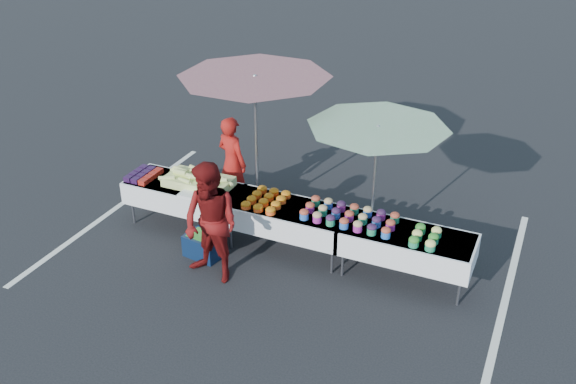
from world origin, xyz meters
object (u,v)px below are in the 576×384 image
at_px(vendor, 232,163).
at_px(customer, 211,224).
at_px(table_right, 407,244).
at_px(table_left, 185,193).
at_px(table_center, 288,217).
at_px(umbrella_right, 377,138).
at_px(umbrella_left, 255,89).
at_px(storage_bin, 204,245).

distance_m(vendor, customer, 2.10).
bearing_deg(table_right, customer, -156.70).
bearing_deg(table_left, table_center, 0.00).
bearing_deg(table_right, table_left, 180.00).
bearing_deg(umbrella_right, table_right, -36.77).
bearing_deg(vendor, customer, 129.28).
bearing_deg(table_left, umbrella_left, 41.85).
bearing_deg(vendor, table_center, 166.22).
distance_m(vendor, umbrella_right, 2.80).
height_order(table_right, customer, customer).
bearing_deg(vendor, umbrella_right, -170.44).
distance_m(table_right, umbrella_left, 3.25).
height_order(table_center, umbrella_left, umbrella_left).
height_order(table_right, storage_bin, table_right).
bearing_deg(umbrella_right, vendor, 171.00).
distance_m(table_center, umbrella_right, 1.78).
distance_m(table_left, umbrella_left, 2.01).
xyz_separation_m(table_center, umbrella_right, (1.14, 0.49, 1.28)).
bearing_deg(table_center, table_left, 180.00).
distance_m(table_left, umbrella_right, 3.24).
xyz_separation_m(table_left, customer, (1.12, -1.07, 0.30)).
height_order(table_center, customer, customer).
relative_size(vendor, umbrella_left, 0.52).
xyz_separation_m(vendor, umbrella_right, (2.56, -0.41, 1.06)).
height_order(customer, umbrella_right, umbrella_right).
bearing_deg(storage_bin, table_center, 39.44).
xyz_separation_m(table_center, storage_bin, (-1.08, -0.65, -0.40)).
bearing_deg(vendor, umbrella_left, -172.39).
xyz_separation_m(table_left, storage_bin, (0.72, -0.65, -0.40)).
bearing_deg(table_left, customer, -43.51).
relative_size(vendor, storage_bin, 2.71).
bearing_deg(umbrella_left, umbrella_right, -8.51).
height_order(customer, umbrella_left, umbrella_left).
xyz_separation_m(umbrella_left, umbrella_right, (2.05, -0.31, -0.33)).
bearing_deg(vendor, table_left, 85.68).
bearing_deg(umbrella_right, table_left, -170.46).
bearing_deg(customer, table_left, 148.18).
height_order(table_left, table_center, same).
height_order(vendor, umbrella_left, umbrella_left).
distance_m(customer, storage_bin, 0.91).
xyz_separation_m(table_center, umbrella_left, (-0.91, 0.80, 1.61)).
bearing_deg(storage_bin, table_left, 146.26).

